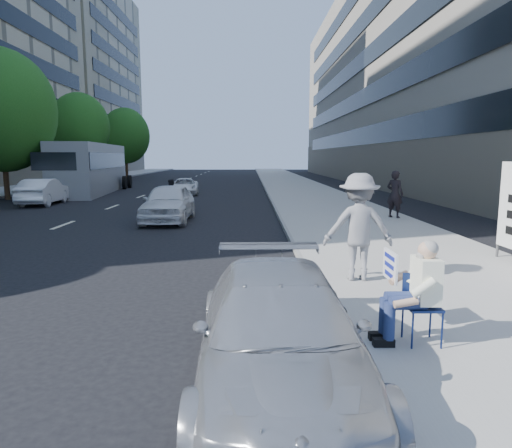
{
  "coord_description": "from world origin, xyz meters",
  "views": [
    {
      "loc": [
        0.25,
        -8.44,
        2.46
      ],
      "look_at": [
        0.39,
        1.07,
        1.05
      ],
      "focal_mm": 32.0,
      "sensor_mm": 36.0,
      "label": 1
    }
  ],
  "objects_px": {
    "parked_sedan": "(279,332)",
    "bus": "(92,169)",
    "seated_protester": "(414,286)",
    "motorcycle": "(172,196)",
    "pedestrian_woman": "(395,194)",
    "white_sedan_far": "(184,187)",
    "white_sedan_near": "(168,203)",
    "jogger": "(359,227)",
    "white_sedan_mid": "(43,192)"
  },
  "relations": [
    {
      "from": "parked_sedan",
      "to": "bus",
      "type": "xyz_separation_m",
      "value": [
        -11.08,
        26.88,
        1.02
      ]
    },
    {
      "from": "seated_protester",
      "to": "motorcycle",
      "type": "relative_size",
      "value": 0.64
    },
    {
      "from": "pedestrian_woman",
      "to": "parked_sedan",
      "type": "relative_size",
      "value": 0.42
    },
    {
      "from": "pedestrian_woman",
      "to": "parked_sedan",
      "type": "xyz_separation_m",
      "value": [
        -5.24,
        -12.63,
        -0.43
      ]
    },
    {
      "from": "parked_sedan",
      "to": "white_sedan_far",
      "type": "distance_m",
      "value": 25.57
    },
    {
      "from": "white_sedan_near",
      "to": "jogger",
      "type": "bearing_deg",
      "value": -60.52
    },
    {
      "from": "jogger",
      "to": "parked_sedan",
      "type": "bearing_deg",
      "value": 69.51
    },
    {
      "from": "white_sedan_near",
      "to": "motorcycle",
      "type": "xyz_separation_m",
      "value": [
        -0.51,
        3.96,
        -0.08
      ]
    },
    {
      "from": "white_sedan_mid",
      "to": "motorcycle",
      "type": "distance_m",
      "value": 7.45
    },
    {
      "from": "seated_protester",
      "to": "jogger",
      "type": "bearing_deg",
      "value": 89.79
    },
    {
      "from": "seated_protester",
      "to": "white_sedan_mid",
      "type": "height_order",
      "value": "seated_protester"
    },
    {
      "from": "white_sedan_mid",
      "to": "motorcycle",
      "type": "height_order",
      "value": "motorcycle"
    },
    {
      "from": "bus",
      "to": "jogger",
      "type": "bearing_deg",
      "value": -66.81
    },
    {
      "from": "pedestrian_woman",
      "to": "white_sedan_mid",
      "type": "relative_size",
      "value": 0.44
    },
    {
      "from": "pedestrian_woman",
      "to": "parked_sedan",
      "type": "height_order",
      "value": "pedestrian_woman"
    },
    {
      "from": "white_sedan_mid",
      "to": "parked_sedan",
      "type": "bearing_deg",
      "value": 115.87
    },
    {
      "from": "parked_sedan",
      "to": "white_sedan_far",
      "type": "height_order",
      "value": "parked_sedan"
    },
    {
      "from": "motorcycle",
      "to": "pedestrian_woman",
      "type": "bearing_deg",
      "value": -20.71
    },
    {
      "from": "seated_protester",
      "to": "parked_sedan",
      "type": "xyz_separation_m",
      "value": [
        -1.73,
        -0.81,
        -0.26
      ]
    },
    {
      "from": "bus",
      "to": "seated_protester",
      "type": "bearing_deg",
      "value": -69.68
    },
    {
      "from": "seated_protester",
      "to": "white_sedan_mid",
      "type": "xyz_separation_m",
      "value": [
        -12.7,
        18.29,
        -0.21
      ]
    },
    {
      "from": "jogger",
      "to": "white_sedan_near",
      "type": "xyz_separation_m",
      "value": [
        -5.14,
        8.98,
        -0.43
      ]
    },
    {
      "from": "seated_protester",
      "to": "white_sedan_mid",
      "type": "relative_size",
      "value": 0.32
    },
    {
      "from": "white_sedan_near",
      "to": "white_sedan_far",
      "type": "distance_m",
      "value": 12.45
    },
    {
      "from": "white_sedan_far",
      "to": "parked_sedan",
      "type": "bearing_deg",
      "value": -84.76
    },
    {
      "from": "motorcycle",
      "to": "white_sedan_near",
      "type": "bearing_deg",
      "value": -79.25
    },
    {
      "from": "bus",
      "to": "motorcycle",
      "type": "bearing_deg",
      "value": -60.64
    },
    {
      "from": "white_sedan_near",
      "to": "seated_protester",
      "type": "bearing_deg",
      "value": -67.09
    },
    {
      "from": "jogger",
      "to": "white_sedan_mid",
      "type": "xyz_separation_m",
      "value": [
        -12.71,
        15.32,
        -0.49
      ]
    },
    {
      "from": "seated_protester",
      "to": "bus",
      "type": "xyz_separation_m",
      "value": [
        -12.81,
        26.06,
        0.76
      ]
    },
    {
      "from": "seated_protester",
      "to": "pedestrian_woman",
      "type": "relative_size",
      "value": 0.73
    },
    {
      "from": "jogger",
      "to": "motorcycle",
      "type": "height_order",
      "value": "jogger"
    },
    {
      "from": "white_sedan_near",
      "to": "bus",
      "type": "relative_size",
      "value": 0.35
    },
    {
      "from": "parked_sedan",
      "to": "jogger",
      "type": "bearing_deg",
      "value": 64.62
    },
    {
      "from": "white_sedan_near",
      "to": "white_sedan_far",
      "type": "relative_size",
      "value": 1.11
    },
    {
      "from": "seated_protester",
      "to": "pedestrian_woman",
      "type": "distance_m",
      "value": 12.33
    },
    {
      "from": "pedestrian_woman",
      "to": "white_sedan_far",
      "type": "bearing_deg",
      "value": -8.24
    },
    {
      "from": "white_sedan_mid",
      "to": "bus",
      "type": "height_order",
      "value": "bus"
    },
    {
      "from": "jogger",
      "to": "motorcycle",
      "type": "bearing_deg",
      "value": -62.25
    },
    {
      "from": "pedestrian_woman",
      "to": "white_sedan_near",
      "type": "bearing_deg",
      "value": 42.91
    },
    {
      "from": "seated_protester",
      "to": "parked_sedan",
      "type": "height_order",
      "value": "seated_protester"
    },
    {
      "from": "motorcycle",
      "to": "white_sedan_mid",
      "type": "bearing_deg",
      "value": 164.7
    },
    {
      "from": "white_sedan_near",
      "to": "bus",
      "type": "distance_m",
      "value": 16.09
    },
    {
      "from": "white_sedan_far",
      "to": "bus",
      "type": "distance_m",
      "value": 6.86
    },
    {
      "from": "white_sedan_far",
      "to": "jogger",
      "type": "bearing_deg",
      "value": -78.62
    },
    {
      "from": "jogger",
      "to": "white_sedan_far",
      "type": "relative_size",
      "value": 0.53
    },
    {
      "from": "seated_protester",
      "to": "white_sedan_near",
      "type": "height_order",
      "value": "seated_protester"
    },
    {
      "from": "pedestrian_woman",
      "to": "bus",
      "type": "height_order",
      "value": "bus"
    },
    {
      "from": "parked_sedan",
      "to": "bus",
      "type": "bearing_deg",
      "value": 111.66
    },
    {
      "from": "pedestrian_woman",
      "to": "white_sedan_mid",
      "type": "bearing_deg",
      "value": 22.04
    }
  ]
}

